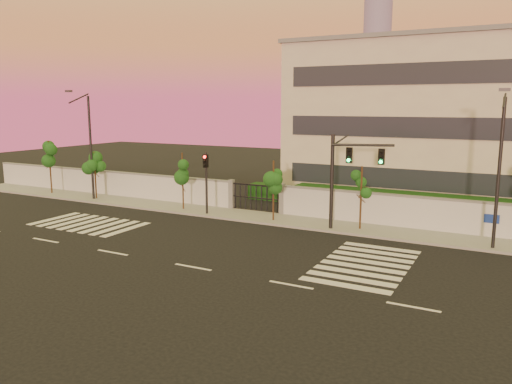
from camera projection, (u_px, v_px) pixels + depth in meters
ground at (193, 267)px, 23.29m from camera, size 120.00×120.00×0.00m
sidewalk at (286, 220)px, 32.42m from camera, size 60.00×3.00×0.15m
perimeter_wall at (297, 202)px, 33.51m from camera, size 60.00×0.36×2.20m
hedge_row at (326, 200)px, 35.45m from camera, size 41.00×4.25×1.80m
institutional_building at (460, 123)px, 37.24m from camera, size 24.40×12.40×12.25m
distant_skyscraper at (378, 9)px, 286.38m from camera, size 16.00×16.00×118.00m
road_markings at (209, 243)px, 27.29m from camera, size 57.00×7.62×0.02m
street_tree_a at (50, 155)px, 41.57m from camera, size 1.54×1.23×4.54m
street_tree_b at (95, 165)px, 39.30m from camera, size 1.46×1.16×3.81m
street_tree_c at (183, 168)px, 35.19m from camera, size 1.34×1.06×4.16m
street_tree_d at (274, 177)px, 31.77m from camera, size 1.34×1.07×4.00m
street_tree_e at (362, 184)px, 29.51m from camera, size 1.38×1.10×3.91m
traffic_signal_main at (344, 171)px, 29.12m from camera, size 3.58×1.32×5.78m
traffic_signal_secondary at (206, 176)px, 33.68m from camera, size 0.34×0.33×4.35m
streetlight_west at (89, 142)px, 38.62m from camera, size 0.51×2.06×8.55m
streetlight_east at (499, 166)px, 25.06m from camera, size 0.49×1.99×8.25m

